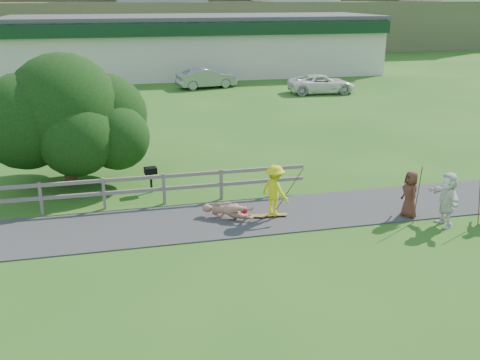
% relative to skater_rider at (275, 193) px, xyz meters
% --- Properties ---
extents(ground, '(260.00, 260.00, 0.00)m').
position_rel_skater_rider_xyz_m(ground, '(-1.35, -1.30, -0.84)').
color(ground, '#285E1A').
rests_on(ground, ground).
extents(path, '(34.00, 3.00, 0.04)m').
position_rel_skater_rider_xyz_m(path, '(-1.35, 0.20, -0.82)').
color(path, '#333336').
rests_on(path, ground).
extents(fence, '(15.05, 0.10, 1.10)m').
position_rel_skater_rider_xyz_m(fence, '(-5.97, 2.00, -0.11)').
color(fence, '#615C55').
rests_on(fence, ground).
extents(strip_mall, '(32.50, 10.75, 5.10)m').
position_rel_skater_rider_xyz_m(strip_mall, '(2.65, 33.64, 1.74)').
color(strip_mall, silver).
rests_on(strip_mall, ground).
extents(skater_rider, '(1.07, 1.25, 1.67)m').
position_rel_skater_rider_xyz_m(skater_rider, '(0.00, 0.00, 0.00)').
color(skater_rider, yellow).
rests_on(skater_rider, ground).
extents(skater_fallen, '(1.22, 1.63, 0.61)m').
position_rel_skater_rider_xyz_m(skater_fallen, '(-1.51, 0.19, -0.53)').
color(skater_fallen, '#AA715D').
rests_on(skater_fallen, ground).
extents(spectator_c, '(0.57, 0.81, 1.56)m').
position_rel_skater_rider_xyz_m(spectator_c, '(4.24, -0.94, -0.05)').
color(spectator_c, brown).
rests_on(spectator_c, ground).
extents(spectator_d, '(0.66, 1.66, 1.74)m').
position_rel_skater_rider_xyz_m(spectator_d, '(4.99, -1.79, 0.04)').
color(spectator_d, white).
rests_on(spectator_d, ground).
extents(car_silver, '(4.79, 2.49, 1.50)m').
position_rel_skater_rider_xyz_m(car_silver, '(2.12, 25.61, -0.08)').
color(car_silver, gray).
rests_on(car_silver, ground).
extents(car_white, '(5.03, 2.59, 1.36)m').
position_rel_skater_rider_xyz_m(car_white, '(9.92, 21.40, -0.16)').
color(car_white, white).
rests_on(car_white, ground).
extents(tree, '(6.62, 6.62, 3.58)m').
position_rel_skater_rider_xyz_m(tree, '(-6.62, 5.00, 0.96)').
color(tree, black).
rests_on(tree, ground).
extents(bbq, '(0.47, 0.38, 0.94)m').
position_rel_skater_rider_xyz_m(bbq, '(-3.70, 3.28, -0.37)').
color(bbq, black).
rests_on(bbq, ground).
extents(longboard_rider, '(0.84, 0.29, 0.09)m').
position_rel_skater_rider_xyz_m(longboard_rider, '(0.00, 0.00, -0.79)').
color(longboard_rider, '#905D2F').
rests_on(longboard_rider, ground).
extents(longboard_fallen, '(0.82, 0.43, 0.09)m').
position_rel_skater_rider_xyz_m(longboard_fallen, '(-0.71, 0.09, -0.79)').
color(longboard_fallen, '#905D2F').
rests_on(longboard_fallen, ground).
extents(helmet, '(0.29, 0.29, 0.29)m').
position_rel_skater_rider_xyz_m(helmet, '(-0.91, 0.54, -0.69)').
color(helmet, red).
rests_on(helmet, ground).
extents(pole_rider, '(0.03, 0.03, 1.75)m').
position_rel_skater_rider_xyz_m(pole_rider, '(0.60, 0.40, 0.04)').
color(pole_rider, brown).
rests_on(pole_rider, ground).
extents(pole_spec_left, '(0.03, 0.03, 1.87)m').
position_rel_skater_rider_xyz_m(pole_spec_left, '(4.20, -1.43, 0.10)').
color(pole_spec_left, brown).
rests_on(pole_spec_left, ground).
extents(pole_spec_right, '(0.03, 0.03, 1.70)m').
position_rel_skater_rider_xyz_m(pole_spec_right, '(5.95, -2.05, 0.01)').
color(pole_spec_right, brown).
rests_on(pole_spec_right, ground).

